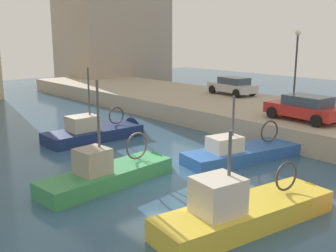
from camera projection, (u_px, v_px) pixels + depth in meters
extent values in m
plane|color=#335675|center=(153.00, 173.00, 17.01)|extent=(80.00, 80.00, 0.00)
cube|color=#ADA08C|center=(302.00, 122.00, 24.23)|extent=(9.00, 56.00, 1.20)
cube|color=navy|center=(94.00, 140.00, 22.49)|extent=(5.47, 2.03, 1.24)
cone|color=navy|center=(138.00, 131.00, 24.45)|extent=(0.91, 1.81, 1.81)
cube|color=#9E7A51|center=(94.00, 130.00, 22.36)|extent=(5.25, 1.87, 0.08)
cube|color=#B7AD99|center=(83.00, 123.00, 21.85)|extent=(1.56, 1.24, 0.84)
cylinder|color=#4C4C51|center=(89.00, 99.00, 21.86)|extent=(0.10, 0.10, 3.45)
torus|color=#3F3833|center=(116.00, 115.00, 23.20)|extent=(1.01, 0.08, 1.01)
sphere|color=white|center=(58.00, 137.00, 22.22)|extent=(0.32, 0.32, 0.32)
cube|color=gold|center=(246.00, 225.00, 12.40)|extent=(6.35, 2.50, 1.40)
cone|color=gold|center=(317.00, 200.00, 14.25)|extent=(1.09, 1.63, 1.52)
cube|color=#9E7A51|center=(246.00, 206.00, 12.26)|extent=(6.09, 2.33, 0.08)
cube|color=beige|center=(218.00, 196.00, 11.51)|extent=(1.46, 1.34, 1.10)
cylinder|color=#4C4C51|center=(229.00, 172.00, 11.59)|extent=(0.10, 0.10, 2.46)
torus|color=#3F3833|center=(286.00, 176.00, 13.06)|extent=(1.00, 0.21, 1.00)
sphere|color=white|center=(179.00, 222.00, 12.12)|extent=(0.32, 0.32, 0.32)
cube|color=#388951|center=(108.00, 184.00, 15.77)|extent=(5.72, 2.16, 1.25)
cone|color=#388951|center=(164.00, 166.00, 17.99)|extent=(1.04, 1.56, 1.48)
cube|color=#9E7A51|center=(107.00, 171.00, 15.65)|extent=(5.49, 2.01, 0.08)
cube|color=gray|center=(93.00, 161.00, 15.06)|extent=(1.22, 1.20, 0.98)
cylinder|color=#4C4C51|center=(99.00, 127.00, 15.02)|extent=(0.10, 0.10, 3.56)
torus|color=#3F3833|center=(137.00, 146.00, 16.60)|extent=(1.16, 0.19, 1.15)
sphere|color=white|center=(57.00, 185.00, 15.15)|extent=(0.32, 0.32, 0.32)
cube|color=#2D60B7|center=(242.00, 160.00, 18.88)|extent=(6.08, 2.84, 1.13)
cone|color=#2D60B7|center=(292.00, 150.00, 20.46)|extent=(1.19, 1.71, 1.56)
cube|color=#9E7A51|center=(242.00, 149.00, 18.77)|extent=(5.83, 2.66, 0.08)
cube|color=beige|center=(225.00, 144.00, 18.17)|extent=(1.63, 1.36, 0.71)
cylinder|color=#4C4C51|center=(233.00, 124.00, 18.18)|extent=(0.10, 0.10, 2.57)
torus|color=#3F3833|center=(269.00, 131.00, 19.41)|extent=(1.09, 0.29, 1.09)
sphere|color=white|center=(200.00, 156.00, 18.80)|extent=(0.32, 0.32, 0.32)
cube|color=red|center=(304.00, 110.00, 21.61)|extent=(2.04, 4.18, 0.59)
cube|color=#384756|center=(308.00, 100.00, 21.33)|extent=(1.71, 2.38, 0.52)
cylinder|color=black|center=(272.00, 113.00, 22.23)|extent=(0.26, 0.65, 0.64)
cylinder|color=black|center=(292.00, 109.00, 23.26)|extent=(0.26, 0.65, 0.64)
cylinder|color=black|center=(317.00, 121.00, 20.07)|extent=(0.26, 0.65, 0.64)
cylinder|color=black|center=(336.00, 117.00, 21.11)|extent=(0.26, 0.65, 0.64)
cube|color=#B7B7BC|center=(232.00, 87.00, 30.88)|extent=(2.04, 4.06, 0.59)
cube|color=#384756|center=(234.00, 81.00, 30.61)|extent=(1.67, 2.33, 0.50)
cylinder|color=black|center=(212.00, 89.00, 31.54)|extent=(0.29, 0.66, 0.64)
cylinder|color=black|center=(228.00, 88.00, 32.46)|extent=(0.29, 0.66, 0.64)
cylinder|color=black|center=(236.00, 93.00, 29.42)|extent=(0.29, 0.66, 0.64)
cylinder|color=black|center=(252.00, 92.00, 30.34)|extent=(0.29, 0.66, 0.64)
cylinder|color=#38383D|center=(295.00, 71.00, 25.72)|extent=(0.12, 0.12, 4.50)
sphere|color=#F2EACC|center=(298.00, 32.00, 25.19)|extent=(0.36, 0.36, 0.36)
cube|color=#A39384|center=(112.00, 6.00, 46.13)|extent=(10.99, 8.57, 17.74)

